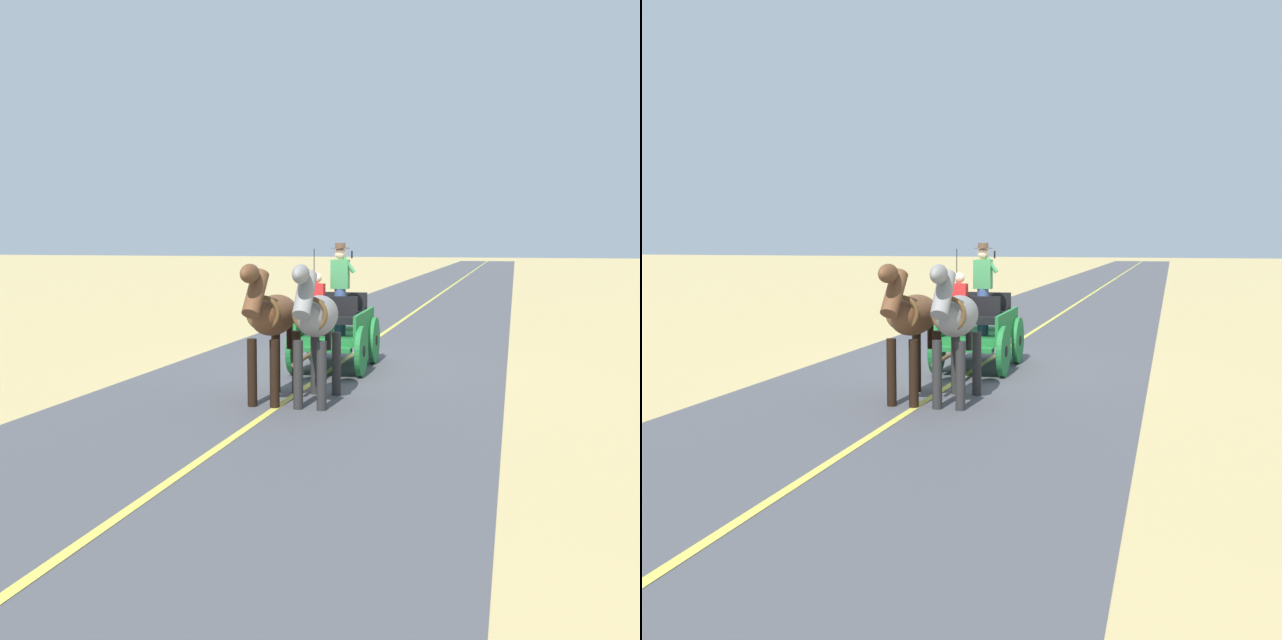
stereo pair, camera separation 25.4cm
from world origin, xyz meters
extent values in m
plane|color=tan|center=(0.00, 0.00, 0.00)|extent=(200.00, 200.00, 0.00)
cube|color=#4C4C51|center=(0.00, 0.00, 0.00)|extent=(6.71, 160.00, 0.01)
cube|color=#DBCC4C|center=(0.00, 0.00, 0.01)|extent=(0.12, 160.00, 0.00)
cube|color=#1E7233|center=(-0.04, -0.01, 0.66)|extent=(1.28, 2.24, 0.12)
cube|color=#1E7233|center=(-0.61, -0.03, 0.94)|extent=(0.14, 2.09, 0.44)
cube|color=#1E7233|center=(0.53, 0.01, 0.94)|extent=(0.14, 2.09, 0.44)
cube|color=#1E7233|center=(-0.08, 1.21, 0.56)|extent=(1.09, 0.28, 0.08)
cube|color=#1E7233|center=(0.00, -1.21, 0.48)|extent=(0.73, 0.23, 0.06)
cube|color=black|center=(-0.06, 0.59, 1.04)|extent=(1.03, 0.40, 0.14)
cube|color=black|center=(-0.06, 0.41, 1.26)|extent=(1.02, 0.12, 0.44)
cube|color=black|center=(-0.02, -0.51, 1.04)|extent=(1.03, 0.40, 0.14)
cube|color=black|center=(-0.02, -0.69, 1.26)|extent=(1.02, 0.12, 0.44)
cylinder|color=#1E7233|center=(-0.72, 0.73, 0.48)|extent=(0.13, 0.96, 0.96)
cylinder|color=black|center=(-0.72, 0.73, 0.48)|extent=(0.13, 0.22, 0.21)
cylinder|color=#1E7233|center=(0.58, 0.78, 0.48)|extent=(0.13, 0.96, 0.96)
cylinder|color=black|center=(0.58, 0.78, 0.48)|extent=(0.13, 0.22, 0.21)
cylinder|color=#1E7233|center=(-0.66, -0.80, 0.48)|extent=(0.13, 0.96, 0.96)
cylinder|color=black|center=(-0.66, -0.80, 0.48)|extent=(0.13, 0.22, 0.21)
cylinder|color=#1E7233|center=(0.64, -0.76, 0.48)|extent=(0.13, 0.96, 0.96)
cylinder|color=black|center=(0.64, -0.76, 0.48)|extent=(0.13, 0.22, 0.21)
cylinder|color=brown|center=(-0.12, 2.19, 0.61)|extent=(0.14, 2.00, 0.07)
cylinder|color=black|center=(0.24, 0.60, 1.74)|extent=(0.02, 0.02, 1.30)
cylinder|color=#384C7F|center=(-0.20, 0.31, 1.17)|extent=(0.22, 0.22, 0.90)
cube|color=#387F47|center=(-0.20, 0.31, 1.90)|extent=(0.35, 0.23, 0.56)
sphere|color=beige|center=(-0.20, 0.31, 2.30)|extent=(0.22, 0.22, 0.22)
cylinder|color=#473323|center=(-0.20, 0.31, 2.40)|extent=(0.36, 0.36, 0.01)
cylinder|color=#473323|center=(-0.20, 0.31, 2.45)|extent=(0.20, 0.20, 0.10)
cylinder|color=#387F47|center=(-0.38, 0.35, 2.08)|extent=(0.26, 0.09, 0.32)
cube|color=black|center=(-0.44, 0.36, 2.28)|extent=(0.02, 0.07, 0.14)
cube|color=#384C7F|center=(0.18, 0.72, 1.18)|extent=(0.29, 0.33, 0.14)
cube|color=red|center=(0.19, 0.60, 1.49)|extent=(0.31, 0.21, 0.48)
sphere|color=beige|center=(0.19, 0.60, 1.84)|extent=(0.20, 0.20, 0.20)
ellipsoid|color=gray|center=(-0.50, 2.97, 1.37)|extent=(0.62, 1.58, 0.64)
cylinder|color=#272726|center=(-0.71, 3.51, 0.53)|extent=(0.15, 0.15, 1.05)
cylinder|color=#272726|center=(-0.34, 3.53, 0.53)|extent=(0.15, 0.15, 1.05)
cylinder|color=#272726|center=(-0.66, 2.42, 0.53)|extent=(0.15, 0.15, 1.05)
cylinder|color=#272726|center=(-0.30, 2.44, 0.53)|extent=(0.15, 0.15, 1.05)
cylinder|color=gray|center=(-0.54, 3.82, 1.77)|extent=(0.29, 0.66, 0.73)
ellipsoid|color=gray|center=(-0.55, 4.04, 2.07)|extent=(0.24, 0.55, 0.28)
cube|color=#272726|center=(-0.54, 3.80, 1.81)|extent=(0.08, 0.50, 0.56)
cylinder|color=#272726|center=(-0.47, 2.23, 1.07)|extent=(0.11, 0.11, 0.70)
torus|color=brown|center=(-0.52, 3.52, 1.45)|extent=(0.55, 0.09, 0.55)
ellipsoid|color=brown|center=(0.20, 3.00, 1.37)|extent=(0.57, 1.56, 0.64)
cylinder|color=black|center=(0.03, 3.55, 0.53)|extent=(0.15, 0.15, 1.05)
cylinder|color=black|center=(0.39, 3.54, 0.53)|extent=(0.15, 0.15, 1.05)
cylinder|color=black|center=(0.02, 2.45, 0.53)|extent=(0.15, 0.15, 1.05)
cylinder|color=black|center=(0.38, 2.45, 0.53)|extent=(0.15, 0.15, 1.05)
cylinder|color=brown|center=(0.21, 3.84, 1.77)|extent=(0.26, 0.65, 0.73)
ellipsoid|color=brown|center=(0.21, 4.06, 2.07)|extent=(0.22, 0.54, 0.28)
cube|color=black|center=(0.21, 3.82, 1.81)|extent=(0.06, 0.50, 0.56)
cylinder|color=black|center=(0.20, 2.26, 1.07)|extent=(0.11, 0.11, 0.70)
torus|color=brown|center=(0.21, 3.55, 1.45)|extent=(0.55, 0.07, 0.55)
camera|label=1|loc=(-3.45, 13.56, 2.53)|focal=39.70mm
camera|label=2|loc=(-3.70, 13.49, 2.53)|focal=39.70mm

